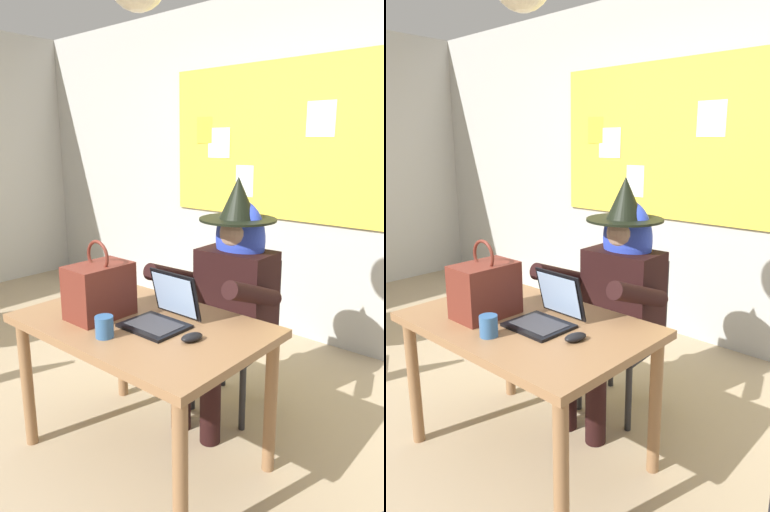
% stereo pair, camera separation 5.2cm
% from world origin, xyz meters
% --- Properties ---
extents(ground_plane, '(24.00, 24.00, 0.00)m').
position_xyz_m(ground_plane, '(0.00, 0.00, 0.00)').
color(ground_plane, tan).
extents(wall_back_bulletin, '(6.43, 2.07, 2.67)m').
position_xyz_m(wall_back_bulletin, '(0.00, 2.03, 1.35)').
color(wall_back_bulletin, '#B2B2AD').
rests_on(wall_back_bulletin, ground).
extents(desk_main, '(1.19, 0.77, 0.73)m').
position_xyz_m(desk_main, '(0.24, 0.15, 0.63)').
color(desk_main, '#8E6642').
rests_on(desk_main, ground).
extents(chair_at_desk, '(0.46, 0.46, 0.89)m').
position_xyz_m(chair_at_desk, '(0.29, 0.88, 0.50)').
color(chair_at_desk, black).
rests_on(chair_at_desk, ground).
extents(person_costumed, '(0.61, 0.69, 1.37)m').
position_xyz_m(person_costumed, '(0.30, 0.76, 0.77)').
color(person_costumed, black).
rests_on(person_costumed, ground).
extents(laptop, '(0.28, 0.28, 0.24)m').
position_xyz_m(laptop, '(0.34, 0.19, 0.78)').
color(laptop, black).
rests_on(laptop, desk_main).
extents(computer_mouse, '(0.08, 0.11, 0.03)m').
position_xyz_m(computer_mouse, '(0.56, 0.14, 0.74)').
color(computer_mouse, black).
rests_on(computer_mouse, desk_main).
extents(handbag, '(0.20, 0.30, 0.38)m').
position_xyz_m(handbag, '(0.04, 0.06, 0.86)').
color(handbag, maroon).
rests_on(handbag, desk_main).
extents(coffee_mug, '(0.08, 0.08, 0.09)m').
position_xyz_m(coffee_mug, '(0.25, -0.08, 0.77)').
color(coffee_mug, '#336099').
rests_on(coffee_mug, desk_main).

